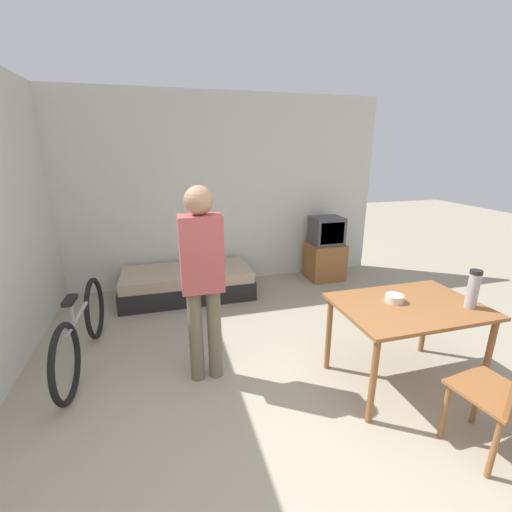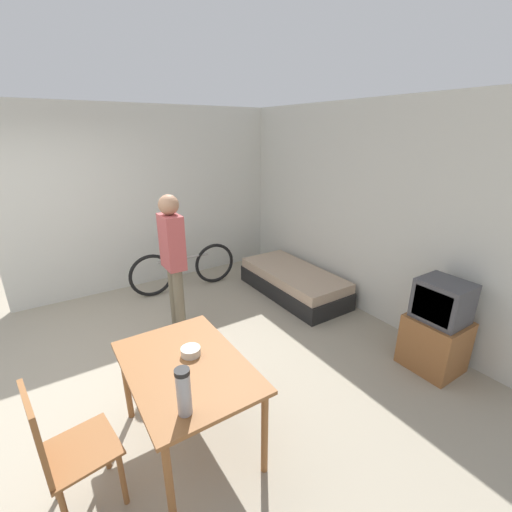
{
  "view_description": "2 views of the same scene",
  "coord_description": "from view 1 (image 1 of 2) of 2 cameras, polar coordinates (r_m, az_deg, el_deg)",
  "views": [
    {
      "loc": [
        -0.7,
        -1.35,
        1.95
      ],
      "look_at": [
        0.23,
        1.99,
        0.86
      ],
      "focal_mm": 24.0,
      "sensor_mm": 36.0,
      "label": 1
    },
    {
      "loc": [
        3.19,
        0.07,
        2.33
      ],
      "look_at": [
        0.37,
        1.9,
        1.1
      ],
      "focal_mm": 24.0,
      "sensor_mm": 36.0,
      "label": 2
    }
  ],
  "objects": [
    {
      "name": "person_standing",
      "position": [
        2.81,
        -8.95,
        -2.78
      ],
      "size": [
        0.34,
        0.23,
        1.69
      ],
      "color": "#6B604C",
      "rests_on": "ground_plane"
    },
    {
      "name": "wooden_chair",
      "position": [
        2.73,
        36.8,
        -17.33
      ],
      "size": [
        0.47,
        0.47,
        0.98
      ],
      "color": "brown",
      "rests_on": "ground_plane"
    },
    {
      "name": "bicycle",
      "position": [
        3.62,
        -27.0,
        -11.03
      ],
      "size": [
        0.15,
        1.66,
        0.75
      ],
      "color": "black",
      "rests_on": "ground_plane"
    },
    {
      "name": "wall_back",
      "position": [
        5.04,
        -7.53,
        10.46
      ],
      "size": [
        5.12,
        0.06,
        2.7
      ],
      "color": "silver",
      "rests_on": "ground_plane"
    },
    {
      "name": "ground_plane",
      "position": [
        2.47,
        9.0,
        -34.85
      ],
      "size": [
        20.0,
        20.0,
        0.0
      ],
      "primitive_type": "plane",
      "color": "#9E937F"
    },
    {
      "name": "thermos_flask",
      "position": [
        3.19,
        32.49,
        -4.45
      ],
      "size": [
        0.09,
        0.09,
        0.31
      ],
      "color": "#99999E",
      "rests_on": "dining_table"
    },
    {
      "name": "daybed",
      "position": [
        4.79,
        -11.35,
        -4.47
      ],
      "size": [
        1.75,
        0.8,
        0.39
      ],
      "color": "black",
      "rests_on": "ground_plane"
    },
    {
      "name": "tv",
      "position": [
        5.38,
        11.46,
        0.88
      ],
      "size": [
        0.53,
        0.48,
        0.97
      ],
      "color": "brown",
      "rests_on": "ground_plane"
    },
    {
      "name": "dining_table",
      "position": [
        3.12,
        23.98,
        -8.85
      ],
      "size": [
        1.16,
        0.81,
        0.74
      ],
      "color": "brown",
      "rests_on": "ground_plane"
    },
    {
      "name": "mate_bowl",
      "position": [
        3.07,
        22.08,
        -6.56
      ],
      "size": [
        0.15,
        0.15,
        0.06
      ],
      "color": "beige",
      "rests_on": "dining_table"
    }
  ]
}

